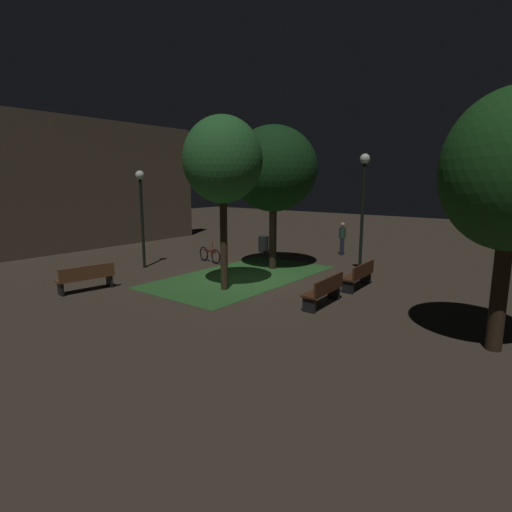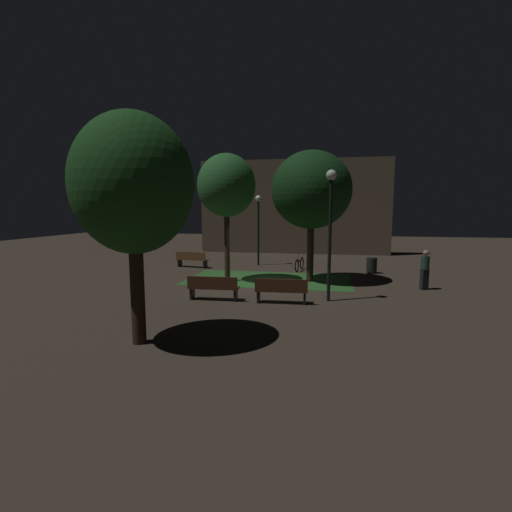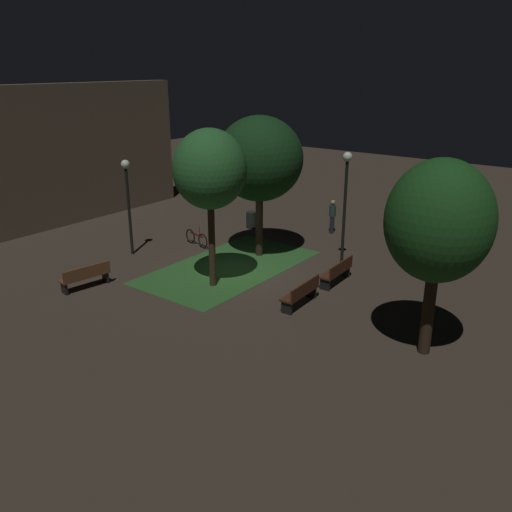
# 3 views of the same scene
# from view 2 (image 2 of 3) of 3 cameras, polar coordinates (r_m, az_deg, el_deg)

# --- Properties ---
(ground_plane) EXTENTS (60.00, 60.00, 0.00)m
(ground_plane) POSITION_cam_2_polar(r_m,az_deg,el_deg) (16.69, 1.27, -3.94)
(ground_plane) COLOR #3D3328
(grass_lawn) EXTENTS (7.44, 4.03, 0.01)m
(grass_lawn) POSITION_cam_2_polar(r_m,az_deg,el_deg) (17.15, 1.97, -3.62)
(grass_lawn) COLOR #2D6028
(grass_lawn) RESTS_ON ground
(bench_near_trees) EXTENTS (1.82, 0.56, 0.88)m
(bench_near_trees) POSITION_cam_2_polar(r_m,az_deg,el_deg) (13.29, -6.61, -4.78)
(bench_near_trees) COLOR #422314
(bench_near_trees) RESTS_ON ground
(bench_lawn_edge) EXTENTS (1.82, 0.56, 0.88)m
(bench_lawn_edge) POSITION_cam_2_polar(r_m,az_deg,el_deg) (12.79, 3.92, -5.22)
(bench_lawn_edge) COLOR #422314
(bench_lawn_edge) RESTS_ON ground
(bench_front_right) EXTENTS (1.85, 0.75, 0.88)m
(bench_front_right) POSITION_cam_2_polar(r_m,az_deg,el_deg) (20.88, -9.87, -0.45)
(bench_front_right) COLOR brown
(bench_front_right) RESTS_ON ground
(tree_lawn_side) EXTENTS (3.51, 3.51, 5.77)m
(tree_lawn_side) POSITION_cam_2_polar(r_m,az_deg,el_deg) (16.60, 8.51, 9.98)
(tree_lawn_side) COLOR #2D2116
(tree_lawn_side) RESTS_ON ground
(tree_back_left) EXTENTS (2.80, 2.80, 5.45)m
(tree_back_left) POSITION_cam_2_polar(r_m,az_deg,el_deg) (9.15, -18.38, 10.33)
(tree_back_left) COLOR #2D2116
(tree_back_left) RESTS_ON ground
(tree_near_wall) EXTENTS (2.55, 2.55, 5.65)m
(tree_near_wall) POSITION_cam_2_polar(r_m,az_deg,el_deg) (16.55, -4.57, 10.68)
(tree_near_wall) COLOR #38281C
(tree_near_wall) RESTS_ON ground
(lamp_post_plaza_east) EXTENTS (0.36, 0.36, 4.57)m
(lamp_post_plaza_east) POSITION_cam_2_polar(r_m,az_deg,el_deg) (13.09, 11.39, 6.51)
(lamp_post_plaza_east) COLOR black
(lamp_post_plaza_east) RESTS_ON ground
(lamp_post_plaza_west) EXTENTS (0.36, 0.36, 4.01)m
(lamp_post_plaza_west) POSITION_cam_2_polar(r_m,az_deg,el_deg) (21.30, 0.37, 5.99)
(lamp_post_plaza_west) COLOR black
(lamp_post_plaza_west) RESTS_ON ground
(trash_bin) EXTENTS (0.52, 0.52, 0.81)m
(trash_bin) POSITION_cam_2_polar(r_m,az_deg,el_deg) (19.62, 17.37, -1.39)
(trash_bin) COLOR black
(trash_bin) RESTS_ON ground
(bicycle) EXTENTS (0.39, 1.59, 0.93)m
(bicycle) POSITION_cam_2_polar(r_m,az_deg,el_deg) (19.79, 6.69, -1.22)
(bicycle) COLOR black
(bicycle) RESTS_ON ground
(pedestrian) EXTENTS (0.34, 0.32, 1.61)m
(pedestrian) POSITION_cam_2_polar(r_m,az_deg,el_deg) (16.35, 24.55, -1.81)
(pedestrian) COLOR black
(pedestrian) RESTS_ON ground
(building_wall_backdrop) EXTENTS (13.75, 0.80, 6.78)m
(building_wall_backdrop) POSITION_cam_2_polar(r_m,az_deg,el_deg) (27.39, 5.74, 7.53)
(building_wall_backdrop) COLOR brown
(building_wall_backdrop) RESTS_ON ground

